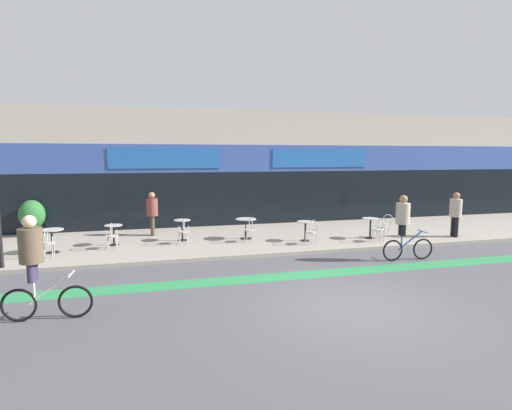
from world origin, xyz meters
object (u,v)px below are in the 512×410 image
cafe_chair_3_near (250,228)px  pedestrian_far_end (152,210)px  cafe_chair_0_near (47,241)px  cafe_chair_5_near (379,228)px  bistro_table_3 (246,224)px  planter_pot (32,217)px  cafe_chair_2_near (184,230)px  bistro_table_4 (305,227)px  cafe_chair_0_side (30,238)px  cyclist_1 (35,260)px  cafe_chair_4_near (312,230)px  cyclist_0 (404,223)px  cafe_chair_1_near (112,234)px  pedestrian_near_end (456,211)px  bistro_table_2 (182,226)px  bistro_table_0 (52,236)px  bistro_table_5 (370,224)px  bistro_table_1 (114,231)px  cafe_chair_5_side (385,224)px

cafe_chair_3_near → pedestrian_far_end: pedestrian_far_end is taller
cafe_chair_0_near → cafe_chair_5_near: size_ratio=1.00×
bistro_table_3 → planter_pot: planter_pot is taller
cafe_chair_2_near → cafe_chair_3_near: 2.37m
bistro_table_4 → cafe_chair_0_side: cafe_chair_0_side is taller
cafe_chair_2_near → cyclist_1: 6.57m
cafe_chair_4_near → cyclist_0: cyclist_0 is taller
bistro_table_4 → cafe_chair_5_near: cafe_chair_5_near is taller
cafe_chair_1_near → pedestrian_near_end: size_ratio=0.52×
cafe_chair_0_side → cafe_chair_2_near: (4.83, 0.23, 0.00)m
cafe_chair_0_near → cafe_chair_1_near: size_ratio=1.00×
bistro_table_3 → cyclist_0: bearing=-42.9°
cafe_chair_4_near → bistro_table_4: bearing=-7.0°
bistro_table_3 → cyclist_1: cyclist_1 is taller
pedestrian_near_end → cafe_chair_3_near: bearing=168.9°
cafe_chair_0_side → pedestrian_near_end: size_ratio=0.52×
bistro_table_2 → cafe_chair_0_near: size_ratio=0.86×
bistro_table_2 → cafe_chair_1_near: (-2.38, -0.81, -0.03)m
cafe_chair_0_side → cyclist_1: 5.70m
bistro_table_3 → pedestrian_far_end: (-3.41, 1.57, 0.46)m
bistro_table_0 → bistro_table_5: bearing=-2.8°
cafe_chair_2_near → planter_pot: (-5.62, 3.02, 0.24)m
bistro_table_3 → cafe_chair_0_near: bearing=-169.7°
bistro_table_1 → cafe_chair_4_near: cafe_chair_4_near is taller
cafe_chair_0_side → cyclist_1: cyclist_1 is taller
cafe_chair_0_side → cafe_chair_5_near: (11.74, -1.16, 0.00)m
cafe_chair_0_near → cafe_chair_0_side: size_ratio=1.00×
bistro_table_2 → planter_pot: bearing=156.9°
bistro_table_1 → cafe_chair_1_near: 0.63m
bistro_table_4 → cyclist_0: size_ratio=0.36×
cafe_chair_2_near → cafe_chair_5_near: same height
cafe_chair_1_near → cafe_chair_5_side: size_ratio=1.00×
cafe_chair_5_side → pedestrian_near_end: 2.80m
bistro_table_2 → pedestrian_far_end: (-1.06, 1.29, 0.47)m
bistro_table_4 → cyclist_1: 9.21m
cafe_chair_2_near → cafe_chair_5_side: 7.59m
bistro_table_0 → cafe_chair_1_near: size_ratio=0.85×
cafe_chair_5_near → cafe_chair_3_near: bearing=81.0°
bistro_table_2 → planter_pot: size_ratio=0.55×
pedestrian_near_end → bistro_table_3: bearing=164.5°
cafe_chair_2_near → cafe_chair_3_near: same height
cafe_chair_0_side → cafe_chair_1_near: (2.45, 0.05, 0.00)m
cafe_chair_5_near → planter_pot: size_ratio=0.64×
cafe_chair_0_near → cafe_chair_5_side: size_ratio=1.00×
planter_pot → cyclist_0: bearing=-28.3°
bistro_table_4 → bistro_table_0: bearing=177.7°
cafe_chair_1_near → cyclist_1: bearing=171.7°
cafe_chair_0_side → cafe_chair_3_near: size_ratio=1.00×
cafe_chair_5_side → pedestrian_far_end: (-8.61, 2.69, 0.50)m
cafe_chair_0_side → pedestrian_near_end: pedestrian_near_end is taller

